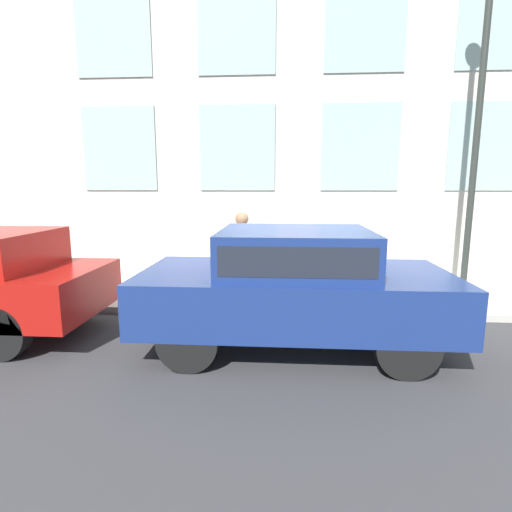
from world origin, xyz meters
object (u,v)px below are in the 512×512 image
(parked_car_navy_near, at_px, (295,282))
(street_lamp, at_px, (482,85))
(person, at_px, (242,245))
(fire_hydrant, at_px, (271,282))

(parked_car_navy_near, relative_size, street_lamp, 0.67)
(person, height_order, parked_car_navy_near, person)
(fire_hydrant, relative_size, street_lamp, 0.11)
(fire_hydrant, height_order, parked_car_navy_near, parked_car_navy_near)
(person, bearing_deg, fire_hydrant, 169.68)
(fire_hydrant, relative_size, person, 0.42)
(fire_hydrant, height_order, person, person)
(parked_car_navy_near, height_order, street_lamp, street_lamp)
(person, distance_m, street_lamp, 5.26)
(person, bearing_deg, parked_car_navy_near, 140.82)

